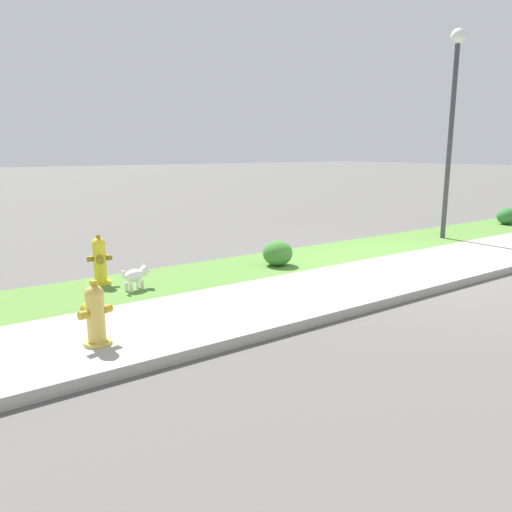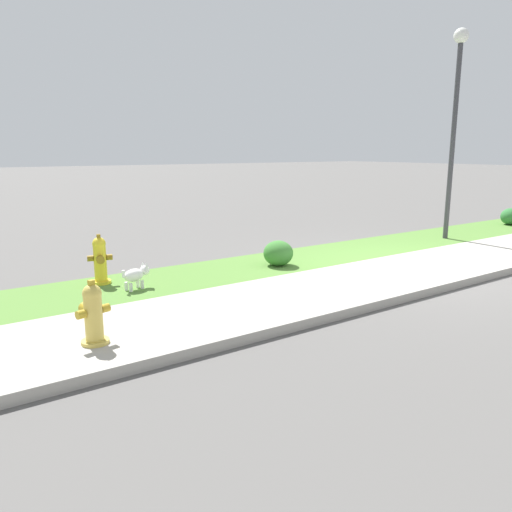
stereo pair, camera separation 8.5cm
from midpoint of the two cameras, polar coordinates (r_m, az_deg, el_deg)
name	(u,v)px [view 2 (the right image)]	position (r m, az deg, el deg)	size (l,w,h in m)	color
ground_plane	(418,269)	(9.08, 18.33, -1.39)	(120.00, 120.00, 0.00)	#5B5956
sidewalk_pavement	(419,268)	(9.08, 18.34, -1.36)	(18.00, 1.96, 0.01)	#ADA89E
grass_verge	(344,251)	(10.23, 10.22, 0.52)	(18.00, 1.66, 0.01)	#568438
street_curb	(476,278)	(8.50, 24.08, -2.31)	(18.00, 0.16, 0.12)	#ADA89E
fire_hydrant_by_grass_verge	(100,260)	(7.93, -17.10, -0.46)	(0.38, 0.35, 0.77)	yellow
fire_hydrant_near_corner	(93,314)	(5.50, -17.70, -6.32)	(0.38, 0.35, 0.70)	gold
small_white_dog	(136,275)	(7.52, -13.22, -2.11)	(0.47, 0.27, 0.38)	white
street_lamp	(456,103)	(12.29, 22.07, 15.91)	(0.32, 0.32, 4.57)	#3D3D42
shrub_bush_far_verge	(511,217)	(15.35, 27.28, 4.03)	(0.54, 0.54, 0.46)	#337538
shrub_bush_mid_verge	(278,253)	(8.82, 2.84, 0.33)	(0.53, 0.53, 0.45)	#3D7F33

